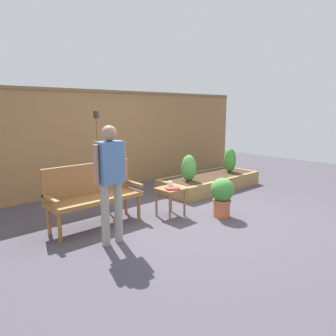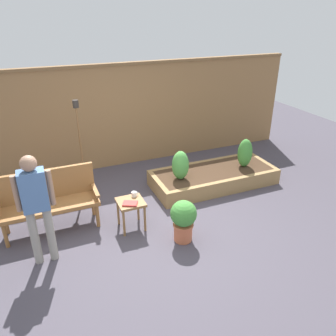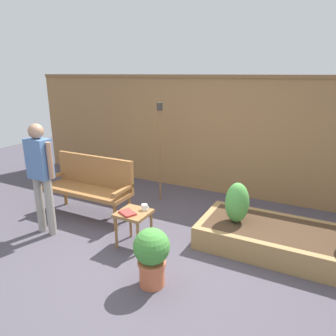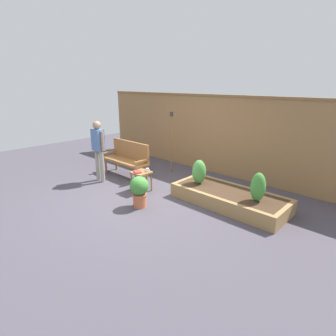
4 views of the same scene
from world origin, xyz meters
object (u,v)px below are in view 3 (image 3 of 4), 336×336
(side_table, at_px, (134,218))
(shrub_near_bench, at_px, (237,203))
(potted_boxwood, at_px, (152,254))
(person_by_bench, at_px, (41,170))
(book_on_table, at_px, (128,213))
(tiki_torch, at_px, (160,135))
(garden_bench, at_px, (91,182))
(cup_on_table, at_px, (145,207))

(side_table, bearing_deg, shrub_near_bench, 31.08)
(potted_boxwood, bearing_deg, person_by_bench, 170.46)
(book_on_table, bearing_deg, shrub_near_bench, 59.78)
(book_on_table, relative_size, person_by_bench, 0.14)
(tiki_torch, height_order, person_by_bench, tiki_torch)
(book_on_table, relative_size, tiki_torch, 0.12)
(potted_boxwood, xyz_separation_m, tiki_torch, (-1.06, 2.12, 0.80))
(potted_boxwood, relative_size, tiki_torch, 0.38)
(book_on_table, bearing_deg, garden_bench, 178.09)
(person_by_bench, bearing_deg, cup_on_table, 15.52)
(side_table, relative_size, book_on_table, 2.24)
(shrub_near_bench, distance_m, tiki_torch, 1.90)
(potted_boxwood, bearing_deg, cup_on_table, 126.02)
(tiki_torch, xyz_separation_m, person_by_bench, (-0.85, -1.80, -0.24))
(potted_boxwood, height_order, shrub_near_bench, shrub_near_bench)
(potted_boxwood, bearing_deg, side_table, 136.06)
(shrub_near_bench, bearing_deg, cup_on_table, -151.36)
(potted_boxwood, bearing_deg, garden_bench, 147.80)
(cup_on_table, bearing_deg, book_on_table, -122.53)
(side_table, relative_size, person_by_bench, 0.31)
(book_on_table, xyz_separation_m, tiki_torch, (-0.41, 1.61, 0.68))
(shrub_near_bench, relative_size, tiki_torch, 0.31)
(book_on_table, bearing_deg, side_table, 95.67)
(garden_bench, distance_m, person_by_bench, 0.89)
(book_on_table, height_order, potted_boxwood, potted_boxwood)
(side_table, xyz_separation_m, potted_boxwood, (0.61, -0.59, -0.02))
(cup_on_table, xyz_separation_m, tiki_torch, (-0.54, 1.41, 0.66))
(garden_bench, height_order, side_table, garden_bench)
(shrub_near_bench, bearing_deg, book_on_table, -146.67)
(cup_on_table, height_order, potted_boxwood, potted_boxwood)
(cup_on_table, height_order, book_on_table, cup_on_table)
(side_table, xyz_separation_m, tiki_torch, (-0.45, 1.53, 0.78))
(side_table, bearing_deg, book_on_table, -110.77)
(shrub_near_bench, distance_m, person_by_bench, 2.66)
(garden_bench, bearing_deg, shrub_near_bench, 4.53)
(person_by_bench, bearing_deg, book_on_table, 8.29)
(book_on_table, xyz_separation_m, potted_boxwood, (0.64, -0.50, -0.12))
(cup_on_table, height_order, person_by_bench, person_by_bench)
(garden_bench, height_order, person_by_bench, person_by_bench)
(garden_bench, distance_m, shrub_near_bench, 2.30)
(shrub_near_bench, xyz_separation_m, tiki_torch, (-1.60, 0.84, 0.61))
(garden_bench, height_order, cup_on_table, garden_bench)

